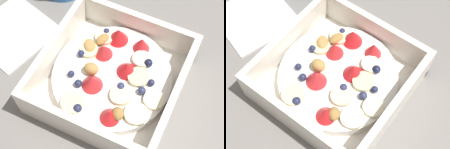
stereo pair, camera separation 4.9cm
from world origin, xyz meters
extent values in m
plane|color=gray|center=(0.00, 0.00, 0.00)|extent=(2.40, 2.40, 0.00)
cube|color=white|center=(0.02, 0.01, 0.01)|extent=(0.20, 0.20, 0.01)
cube|color=white|center=(0.02, -0.09, 0.03)|extent=(0.20, 0.01, 0.06)
cube|color=white|center=(0.02, 0.10, 0.03)|extent=(0.20, 0.01, 0.06)
cube|color=white|center=(-0.08, 0.01, 0.03)|extent=(0.01, 0.18, 0.06)
cube|color=white|center=(0.11, 0.01, 0.03)|extent=(0.01, 0.18, 0.06)
cylinder|color=white|center=(0.02, 0.01, 0.02)|extent=(0.18, 0.18, 0.02)
cylinder|color=beige|center=(-0.03, 0.03, 0.03)|extent=(0.04, 0.04, 0.01)
cylinder|color=#F7EFC6|center=(0.08, -0.04, 0.03)|extent=(0.04, 0.04, 0.01)
cylinder|color=beige|center=(-0.01, -0.06, 0.03)|extent=(0.05, 0.05, 0.01)
cylinder|color=beige|center=(0.06, 0.02, 0.03)|extent=(0.04, 0.04, 0.01)
cylinder|color=#F4EAB7|center=(-0.02, 0.06, 0.03)|extent=(0.04, 0.04, 0.01)
cylinder|color=#F7EFC6|center=(0.05, 0.05, 0.03)|extent=(0.03, 0.03, 0.01)
cylinder|color=#F4EAB7|center=(0.04, -0.02, 0.03)|extent=(0.04, 0.04, 0.01)
cylinder|color=#F7EFC6|center=(0.09, -0.01, 0.03)|extent=(0.04, 0.04, 0.01)
cone|color=red|center=(-0.01, 0.04, 0.04)|extent=(0.04, 0.04, 0.02)
cone|color=red|center=(0.04, 0.02, 0.04)|extent=(0.03, 0.03, 0.02)
cone|color=red|center=(0.00, 0.07, 0.04)|extent=(0.04, 0.04, 0.02)
cone|color=red|center=(0.04, -0.05, 0.04)|extent=(0.04, 0.04, 0.02)
cone|color=red|center=(0.00, -0.02, 0.04)|extent=(0.04, 0.04, 0.02)
cone|color=red|center=(0.04, 0.07, 0.04)|extent=(0.03, 0.03, 0.02)
sphere|color=#191E3D|center=(0.06, 0.05, 0.04)|extent=(0.01, 0.01, 0.01)
sphere|color=#23284C|center=(-0.03, -0.02, 0.03)|extent=(0.01, 0.01, 0.01)
sphere|color=#23284C|center=(-0.04, 0.02, 0.04)|extent=(0.01, 0.01, 0.01)
sphere|color=navy|center=(0.07, 0.00, 0.04)|extent=(0.01, 0.01, 0.01)
sphere|color=#23284C|center=(0.00, -0.06, 0.04)|extent=(0.01, 0.01, 0.01)
sphere|color=#23284C|center=(0.08, 0.02, 0.03)|extent=(0.01, 0.01, 0.01)
sphere|color=#23284C|center=(-0.02, 0.07, 0.03)|extent=(0.01, 0.01, 0.01)
sphere|color=navy|center=(0.04, -0.01, 0.04)|extent=(0.01, 0.01, 0.01)
sphere|color=#23284C|center=(-0.02, -0.03, 0.04)|extent=(0.01, 0.01, 0.01)
ellipsoid|color=tan|center=(-0.03, 0.04, 0.04)|extent=(0.03, 0.03, 0.01)
ellipsoid|color=#AD7F42|center=(-0.02, 0.06, 0.04)|extent=(0.02, 0.03, 0.01)
ellipsoid|color=tan|center=(-0.01, 0.00, 0.04)|extent=(0.02, 0.02, 0.02)
ellipsoid|color=#AD7F42|center=(0.05, -0.05, 0.04)|extent=(0.02, 0.03, 0.02)
cube|color=white|center=(-0.18, 0.03, 0.00)|extent=(0.15, 0.15, 0.01)
camera|label=1|loc=(0.12, -0.21, 0.46)|focal=54.02mm
camera|label=2|loc=(0.17, -0.19, 0.46)|focal=54.02mm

